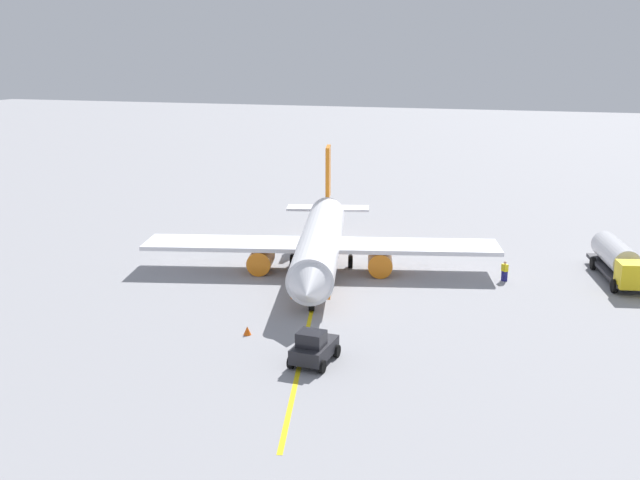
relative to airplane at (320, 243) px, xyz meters
name	(u,v)px	position (x,y,z in m)	size (l,w,h in m)	color
ground_plane	(320,273)	(0.50, 0.13, -2.57)	(400.00, 400.00, 0.00)	#939399
airplane	(320,243)	(0.00, 0.00, 0.00)	(30.11, 31.18, 9.51)	white
fuel_tanker	(618,260)	(-5.61, 24.59, -0.85)	(10.74, 4.68, 3.15)	#2D2D33
pushback_tug	(314,348)	(19.00, 5.77, -1.56)	(3.70, 2.47, 2.20)	#232328
refueling_worker	(505,271)	(-2.25, 15.57, -1.75)	(0.63, 0.62, 1.71)	navy
safety_cone_nose	(247,331)	(15.88, -0.05, -2.27)	(0.54, 0.54, 0.60)	#F2590F
taxi_line_marking	(320,273)	(0.50, 0.13, -2.57)	(60.62, 0.30, 0.01)	yellow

